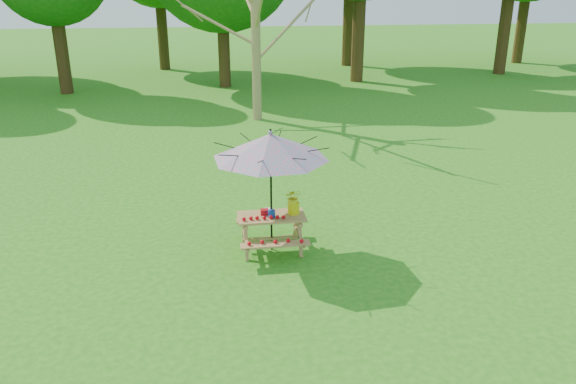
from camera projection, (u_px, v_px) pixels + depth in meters
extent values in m
cylinder|color=#8E764D|center=(256.00, 43.00, 19.06)|extent=(0.42, 0.42, 5.28)
cube|color=#AC764E|center=(271.00, 216.00, 10.00)|extent=(1.20, 0.62, 0.04)
cube|color=#AC764E|center=(275.00, 244.00, 9.60)|extent=(1.20, 0.22, 0.04)
cube|color=#AC764E|center=(268.00, 219.00, 10.62)|extent=(1.20, 0.22, 0.04)
cylinder|color=black|center=(271.00, 192.00, 9.84)|extent=(0.04, 0.04, 2.25)
cone|color=teal|center=(271.00, 146.00, 9.55)|extent=(2.56, 2.56, 0.44)
sphere|color=teal|center=(270.00, 133.00, 9.47)|extent=(0.08, 0.08, 0.08)
cube|color=#AE0D19|center=(264.00, 212.00, 10.02)|extent=(0.14, 0.12, 0.10)
cylinder|color=#13399D|center=(272.00, 214.00, 9.90)|extent=(0.13, 0.13, 0.13)
cube|color=white|center=(267.00, 211.00, 10.11)|extent=(0.13, 0.13, 0.07)
cylinder|color=#D8D30B|center=(294.00, 208.00, 10.05)|extent=(0.21, 0.21, 0.21)
imported|color=yellow|center=(294.00, 197.00, 9.98)|extent=(0.32, 0.28, 0.32)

